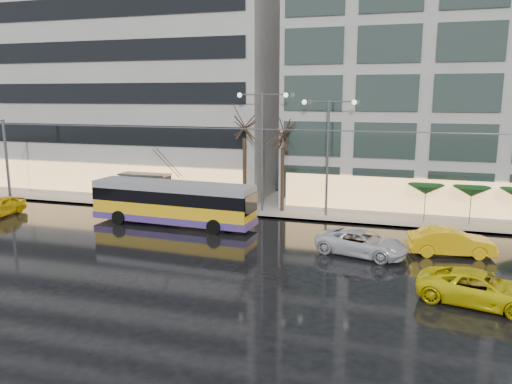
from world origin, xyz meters
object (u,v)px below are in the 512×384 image
at_px(bus_shelter, 142,181).
at_px(trolleybus, 173,204).
at_px(street_lamp_near, 262,135).
at_px(taxi_a, 0,207).

bearing_deg(bus_shelter, trolleybus, -44.36).
height_order(trolleybus, bus_shelter, trolleybus).
xyz_separation_m(street_lamp_near, taxi_a, (-18.59, -6.99, -5.25)).
bearing_deg(trolleybus, bus_shelter, 135.64).
distance_m(trolleybus, street_lamp_near, 8.62).
distance_m(street_lamp_near, taxi_a, 20.55).
bearing_deg(street_lamp_near, bus_shelter, -179.37).
xyz_separation_m(trolleybus, taxi_a, (-13.66, -1.55, -0.74)).
bearing_deg(taxi_a, street_lamp_near, 17.37).
height_order(trolleybus, street_lamp_near, street_lamp_near).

